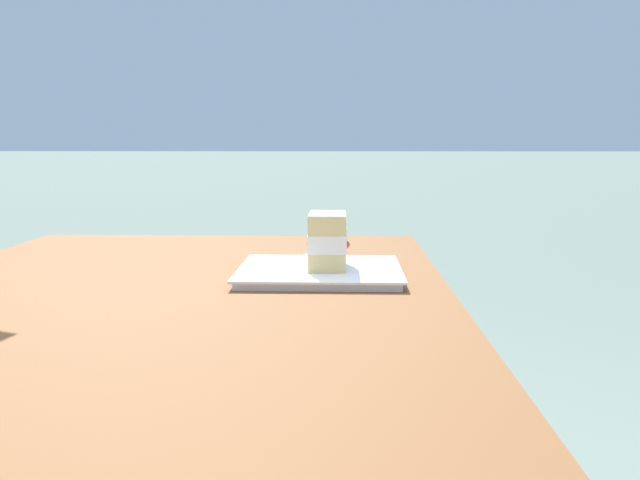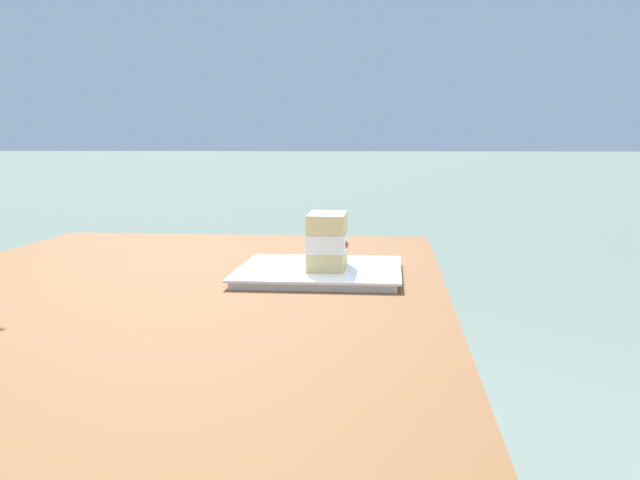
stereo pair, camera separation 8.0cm
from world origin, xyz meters
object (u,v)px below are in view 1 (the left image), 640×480
cake_slice (328,241)px  dessert_fork (300,259)px  dessert_plate (320,272)px  patio_table (159,352)px

cake_slice → dessert_fork: bearing=18.1°
dessert_plate → cake_slice: bearing=-121.9°
patio_table → cake_slice: (0.14, -0.25, 0.15)m
dessert_fork → cake_slice: bearing=-161.9°
patio_table → dessert_plate: bearing=-58.0°
patio_table → dessert_plate: size_ratio=5.14×
cake_slice → dessert_fork: cake_slice is taller
patio_table → dessert_fork: 0.39m
dessert_plate → cake_slice: cake_slice is taller
patio_table → dessert_plate: 0.30m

